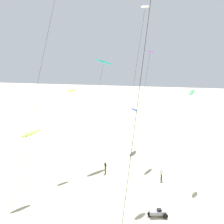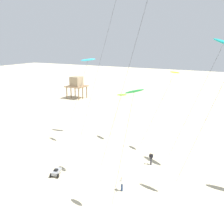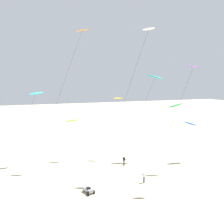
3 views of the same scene
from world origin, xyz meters
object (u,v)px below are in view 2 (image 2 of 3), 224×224
kite_lime (122,95)px  kite_teal (224,43)px  kite_yellow (174,74)px  kite_green (134,93)px  stilt_house (77,83)px  kite_flyer_middle (122,183)px  kite_cyan (88,60)px  kite_flyer_nearest (151,158)px  beach_buggy (56,172)px

kite_lime → kite_teal: kite_teal is taller
kite_yellow → kite_green: kite_green is taller
stilt_house → kite_flyer_middle: bearing=-49.0°
kite_cyan → kite_teal: 21.88m
kite_green → kite_flyer_middle: bearing=129.4°
kite_flyer_nearest → beach_buggy: size_ratio=0.79×
kite_lime → kite_green: bearing=-60.0°
kite_lime → kite_flyer_middle: size_ratio=4.66×
kite_teal → kite_flyer_nearest: size_ratio=9.64×
kite_green → kite_flyer_nearest: (-2.55, 11.22, -10.56)m
kite_teal → stilt_house: 51.93m
kite_cyan → kite_flyer_middle: size_ratio=7.78×
kite_yellow → kite_lime: bearing=171.0°
kite_yellow → kite_flyer_nearest: kite_yellow is taller
stilt_house → kite_yellow: bearing=-36.6°
kite_cyan → kite_green: (16.56, -17.95, -1.08)m
kite_teal → kite_flyer_middle: 19.33m
kite_teal → beach_buggy: (-16.02, -10.80, -15.01)m
kite_teal → beach_buggy: size_ratio=7.57×
kite_yellow → kite_cyan: 14.97m
kite_green → kite_teal: bearing=71.0°
kite_flyer_nearest → stilt_house: bearing=137.6°
kite_flyer_middle → beach_buggy: bearing=-176.9°
kite_cyan → kite_teal: bearing=-11.4°
kite_lime → kite_teal: bearing=-15.7°
kite_teal → kite_cyan: bearing=168.6°
kite_lime → kite_flyer_middle: 17.66m
kite_yellow → stilt_house: 44.41m
kite_green → kite_lime: size_ratio=1.54×
kite_yellow → kite_lime: size_ratio=1.50×
stilt_house → kite_flyer_nearest: bearing=-42.4°
kite_flyer_middle → kite_cyan: bearing=133.4°
kite_lime → kite_yellow: bearing=-9.0°
kite_yellow → beach_buggy: kite_yellow is taller
kite_flyer_nearest → kite_flyer_middle: 7.89m
kite_cyan → stilt_house: size_ratio=2.17×
kite_cyan → kite_yellow: bearing=-5.5°
kite_lime → kite_flyer_nearest: kite_lime is taller
kite_lime → stilt_house: bearing=137.1°
kite_yellow → kite_lime: 9.58m
kite_cyan → kite_lime: size_ratio=1.67×
kite_green → kite_teal: kite_teal is taller
kite_lime → stilt_house: (-26.59, 24.74, -3.13)m
kite_flyer_nearest → kite_teal: bearing=18.6°
kite_flyer_nearest → beach_buggy: bearing=-136.4°
kite_cyan → kite_flyer_middle: kite_cyan is taller
kite_green → kite_flyer_nearest: 15.62m
stilt_house → beach_buggy: stilt_house is taller
kite_yellow → kite_green: size_ratio=0.98×
kite_teal → kite_flyer_nearest: kite_teal is taller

